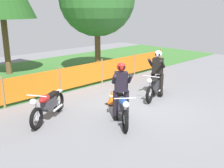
% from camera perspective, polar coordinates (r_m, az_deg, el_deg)
% --- Properties ---
extents(ground, '(24.00, 24.00, 0.02)m').
position_cam_1_polar(ground, '(8.98, 4.25, -4.49)').
color(ground, slate).
extents(grass_verge, '(24.00, 6.92, 0.01)m').
position_cam_1_polar(grass_verge, '(13.64, -15.38, 2.20)').
color(grass_verge, '#386B2D').
rests_on(grass_verge, ground).
extents(barrier_fence, '(10.78, 0.08, 1.05)m').
position_cam_1_polar(barrier_fence, '(10.68, -6.44, 1.89)').
color(barrier_fence, olive).
rests_on(barrier_fence, ground).
extents(motorcycle_lead, '(1.28, 1.57, 0.91)m').
position_cam_1_polar(motorcycle_lead, '(7.50, 2.15, -5.01)').
color(motorcycle_lead, black).
rests_on(motorcycle_lead, ground).
extents(motorcycle_trailing, '(1.89, 0.88, 0.93)m').
position_cam_1_polar(motorcycle_trailing, '(9.65, 9.33, -0.30)').
color(motorcycle_trailing, black).
rests_on(motorcycle_trailing, ground).
extents(motorcycle_third, '(1.73, 1.11, 0.93)m').
position_cam_1_polar(motorcycle_third, '(7.85, -13.66, -4.43)').
color(motorcycle_third, black).
rests_on(motorcycle_third, ground).
extents(rider_lead, '(0.74, 0.78, 1.69)m').
position_cam_1_polar(rider_lead, '(7.53, 1.96, -0.81)').
color(rider_lead, black).
rests_on(rider_lead, ground).
extents(rider_trailing, '(0.77, 0.68, 1.69)m').
position_cam_1_polar(rider_trailing, '(9.73, 9.81, 2.84)').
color(rider_trailing, black).
rests_on(rider_trailing, ground).
extents(traffic_cone, '(0.32, 0.32, 0.53)m').
position_cam_1_polar(traffic_cone, '(8.89, -0.11, -2.83)').
color(traffic_cone, black).
rests_on(traffic_cone, ground).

